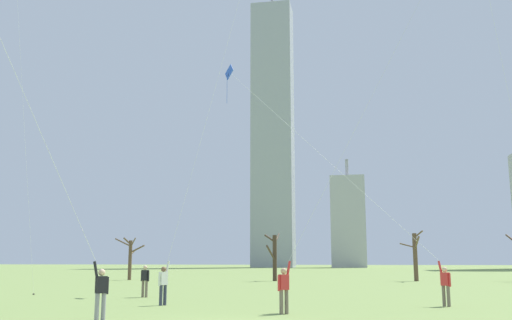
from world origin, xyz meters
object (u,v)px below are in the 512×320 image
(kite_flyer_foreground_right_orange, at_px, (73,224))
(kite_flyer_midfield_left_blue, at_px, (393,232))
(bare_tree_left_of_center, at_px, (415,255))
(bystander_watching_nearby, at_px, (145,279))
(bare_tree_rightmost, at_px, (130,256))
(bare_tree_center, at_px, (274,255))
(kite_flyer_far_back_pink, at_px, (180,220))
(kite_flyer_foreground_left_teal, at_px, (314,225))
(distant_kite_high_overhead_purple, at_px, (17,2))

(kite_flyer_foreground_right_orange, xyz_separation_m, kite_flyer_midfield_left_blue, (10.39, 9.93, 0.13))
(kite_flyer_midfield_left_blue, relative_size, bare_tree_left_of_center, 3.14)
(bystander_watching_nearby, bearing_deg, bare_tree_left_of_center, 57.48)
(kite_flyer_midfield_left_blue, bearing_deg, bare_tree_rightmost, 132.69)
(kite_flyer_foreground_right_orange, bearing_deg, bystander_watching_nearby, 100.36)
(kite_flyer_midfield_left_blue, xyz_separation_m, bystander_watching_nearby, (-12.54, 1.83, -2.24))
(kite_flyer_midfield_left_blue, xyz_separation_m, bare_tree_center, (-9.21, 25.10, -0.84))
(bare_tree_rightmost, bearing_deg, bare_tree_left_of_center, 3.74)
(kite_flyer_far_back_pink, bearing_deg, kite_flyer_foreground_left_teal, -23.79)
(kite_flyer_midfield_left_blue, bearing_deg, bare_tree_center, 110.14)
(bare_tree_center, bearing_deg, bare_tree_rightmost, 179.54)
(distant_kite_high_overhead_purple, xyz_separation_m, bare_tree_rightmost, (-2.00, 23.29, -14.90))
(kite_flyer_foreground_right_orange, bearing_deg, kite_flyer_midfield_left_blue, 43.70)
(kite_flyer_midfield_left_blue, height_order, bare_tree_rightmost, kite_flyer_midfield_left_blue)
(kite_flyer_foreground_right_orange, height_order, bare_tree_left_of_center, kite_flyer_foreground_right_orange)
(kite_flyer_foreground_left_teal, relative_size, bare_tree_rightmost, 4.48)
(distant_kite_high_overhead_purple, xyz_separation_m, bare_tree_center, (12.05, 23.17, -14.82))
(kite_flyer_foreground_left_teal, bearing_deg, kite_flyer_foreground_right_orange, -144.28)
(bystander_watching_nearby, relative_size, bare_tree_center, 0.37)
(bystander_watching_nearby, relative_size, bare_tree_left_of_center, 0.36)
(kite_flyer_foreground_right_orange, bearing_deg, distant_kite_high_overhead_purple, 132.49)
(distant_kite_high_overhead_purple, bearing_deg, kite_flyer_midfield_left_blue, -5.19)
(distant_kite_high_overhead_purple, height_order, bare_tree_left_of_center, distant_kite_high_overhead_purple)
(kite_flyer_far_back_pink, distance_m, bystander_watching_nearby, 5.68)
(bare_tree_left_of_center, bearing_deg, kite_flyer_midfield_left_blue, -97.37)
(kite_flyer_far_back_pink, distance_m, bare_tree_rightmost, 30.59)
(kite_flyer_foreground_right_orange, xyz_separation_m, kite_flyer_foreground_left_teal, (7.16, 5.15, 0.21))
(kite_flyer_foreground_right_orange, xyz_separation_m, bare_tree_left_of_center, (13.88, 36.90, -0.66))
(distant_kite_high_overhead_purple, height_order, bare_tree_center, distant_kite_high_overhead_purple)
(kite_flyer_foreground_left_teal, relative_size, distant_kite_high_overhead_purple, 0.89)
(kite_flyer_foreground_left_teal, distance_m, bare_tree_left_of_center, 32.46)
(kite_flyer_far_back_pink, bearing_deg, bystander_watching_nearby, 128.70)
(bare_tree_rightmost, bearing_deg, distant_kite_high_overhead_purple, -85.08)
(kite_flyer_foreground_right_orange, relative_size, distant_kite_high_overhead_purple, 0.99)
(distant_kite_high_overhead_purple, bearing_deg, bare_tree_left_of_center, 45.34)
(kite_flyer_foreground_left_teal, bearing_deg, bystander_watching_nearby, 144.64)
(kite_flyer_foreground_right_orange, distance_m, bare_tree_rightmost, 37.44)
(distant_kite_high_overhead_purple, bearing_deg, bare_tree_rightmost, 94.92)
(kite_flyer_far_back_pink, distance_m, bare_tree_left_of_center, 31.79)
(distant_kite_high_overhead_purple, xyz_separation_m, bare_tree_left_of_center, (24.74, 25.04, -14.77))
(kite_flyer_foreground_right_orange, xyz_separation_m, distant_kite_high_overhead_purple, (-10.86, 11.86, 14.11))
(kite_flyer_foreground_left_teal, distance_m, bare_tree_rightmost, 36.08)
(kite_flyer_far_back_pink, relative_size, bare_tree_left_of_center, 4.62)
(kite_flyer_far_back_pink, xyz_separation_m, bare_tree_center, (0.23, 27.14, -1.38))
(kite_flyer_midfield_left_blue, relative_size, distant_kite_high_overhead_purple, 0.71)
(kite_flyer_midfield_left_blue, xyz_separation_m, bare_tree_left_of_center, (3.49, 26.97, -0.80))
(bare_tree_center, bearing_deg, distant_kite_high_overhead_purple, -117.47)
(kite_flyer_foreground_right_orange, height_order, bare_tree_center, kite_flyer_foreground_right_orange)
(kite_flyer_far_back_pink, height_order, bare_tree_center, kite_flyer_far_back_pink)
(kite_flyer_far_back_pink, xyz_separation_m, bystander_watching_nearby, (-3.10, 3.87, -2.78))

